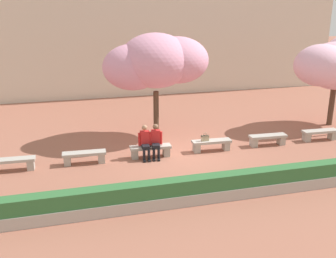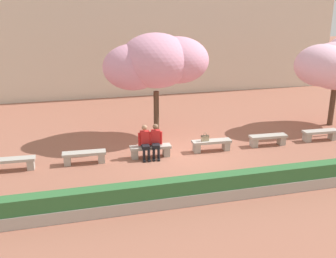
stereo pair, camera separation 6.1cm
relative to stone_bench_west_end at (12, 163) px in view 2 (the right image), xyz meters
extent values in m
plane|color=#9E604C|center=(6.21, 0.00, -0.30)|extent=(100.00, 100.00, 0.00)
cube|color=beige|center=(6.21, 12.48, 4.35)|extent=(28.00, 4.00, 9.28)
cube|color=#ADA89E|center=(0.00, 0.00, 0.10)|extent=(1.59, 0.49, 0.10)
cube|color=#ADA89E|center=(0.61, -0.03, -0.12)|extent=(0.26, 0.35, 0.35)
cube|color=#ADA89E|center=(2.48, 0.00, 0.10)|extent=(1.59, 0.49, 0.10)
cube|color=#ADA89E|center=(1.87, 0.03, -0.12)|extent=(0.26, 0.35, 0.35)
cube|color=#ADA89E|center=(3.10, -0.03, -0.12)|extent=(0.26, 0.35, 0.35)
cube|color=#ADA89E|center=(4.97, 0.00, 0.10)|extent=(1.59, 0.49, 0.10)
cube|color=#ADA89E|center=(4.35, 0.03, -0.12)|extent=(0.26, 0.35, 0.35)
cube|color=#ADA89E|center=(5.58, -0.03, -0.12)|extent=(0.26, 0.35, 0.35)
cube|color=#ADA89E|center=(7.45, 0.00, 0.10)|extent=(1.59, 0.49, 0.10)
cube|color=#ADA89E|center=(6.84, 0.03, -0.12)|extent=(0.26, 0.35, 0.35)
cube|color=#ADA89E|center=(8.07, -0.03, -0.12)|extent=(0.26, 0.35, 0.35)
cube|color=#ADA89E|center=(9.94, 0.00, 0.10)|extent=(1.59, 0.49, 0.10)
cube|color=#ADA89E|center=(9.32, 0.03, -0.12)|extent=(0.26, 0.35, 0.35)
cube|color=#ADA89E|center=(10.55, -0.03, -0.12)|extent=(0.26, 0.35, 0.35)
cube|color=#ADA89E|center=(12.42, 0.00, 0.10)|extent=(1.59, 0.49, 0.10)
cube|color=#ADA89E|center=(11.81, 0.03, -0.12)|extent=(0.26, 0.35, 0.35)
cube|color=#ADA89E|center=(13.03, -0.03, -0.12)|extent=(0.26, 0.35, 0.35)
cube|color=black|center=(4.64, -0.41, -0.27)|extent=(0.11, 0.23, 0.06)
cylinder|color=black|center=(4.64, -0.35, -0.06)|extent=(0.10, 0.10, 0.42)
cube|color=black|center=(4.82, -0.42, -0.27)|extent=(0.11, 0.23, 0.06)
cylinder|color=black|center=(4.82, -0.37, -0.06)|extent=(0.10, 0.10, 0.42)
cube|color=black|center=(4.74, -0.18, 0.21)|extent=(0.31, 0.42, 0.12)
cube|color=red|center=(4.76, 0.04, 0.48)|extent=(0.35, 0.24, 0.54)
sphere|color=#A37556|center=(4.76, 0.04, 0.89)|extent=(0.21, 0.21, 0.21)
cylinder|color=red|center=(4.55, 0.03, 0.44)|extent=(0.09, 0.09, 0.50)
cylinder|color=red|center=(4.97, 0.01, 0.44)|extent=(0.09, 0.09, 0.50)
cube|color=black|center=(5.01, -0.40, -0.27)|extent=(0.14, 0.23, 0.06)
cylinder|color=black|center=(5.02, -0.34, -0.06)|extent=(0.10, 0.10, 0.42)
cube|color=black|center=(5.19, -0.43, -0.27)|extent=(0.14, 0.23, 0.06)
cylinder|color=black|center=(5.20, -0.37, -0.06)|extent=(0.10, 0.10, 0.42)
cube|color=black|center=(5.14, -0.18, 0.21)|extent=(0.35, 0.45, 0.12)
cube|color=red|center=(5.18, 0.04, 0.48)|extent=(0.38, 0.28, 0.54)
sphere|color=brown|center=(5.18, 0.04, 0.89)|extent=(0.21, 0.21, 0.21)
cylinder|color=red|center=(4.97, 0.06, 0.44)|extent=(0.09, 0.09, 0.50)
cylinder|color=red|center=(5.39, -0.02, 0.44)|extent=(0.09, 0.09, 0.50)
cube|color=tan|center=(7.17, 0.00, 0.26)|extent=(0.30, 0.14, 0.22)
cube|color=gray|center=(7.17, 0.00, 0.35)|extent=(0.30, 0.15, 0.04)
torus|color=#807259|center=(7.17, 0.00, 0.42)|extent=(0.14, 0.02, 0.14)
cylinder|color=#473323|center=(5.77, 2.39, 0.72)|extent=(0.23, 0.23, 2.02)
ellipsoid|color=pink|center=(5.77, 2.39, 3.05)|extent=(3.04, 3.26, 2.28)
ellipsoid|color=pink|center=(4.82, 2.43, 2.80)|extent=(2.55, 2.27, 1.91)
ellipsoid|color=pink|center=(6.73, 2.36, 3.04)|extent=(2.62, 2.72, 1.96)
cylinder|color=#513828|center=(14.31, 1.87, 0.62)|extent=(0.26, 0.26, 1.83)
ellipsoid|color=#EFB7D1|center=(13.35, 1.67, 2.65)|extent=(2.54, 2.35, 1.91)
cube|color=#ADA89E|center=(6.21, -3.87, -0.12)|extent=(18.62, 0.50, 0.36)
cube|color=#336B38|center=(6.21, -3.87, 0.28)|extent=(18.52, 0.44, 0.44)
camera|label=1|loc=(1.92, -13.71, 5.28)|focal=42.00mm
camera|label=2|loc=(1.98, -13.73, 5.28)|focal=42.00mm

